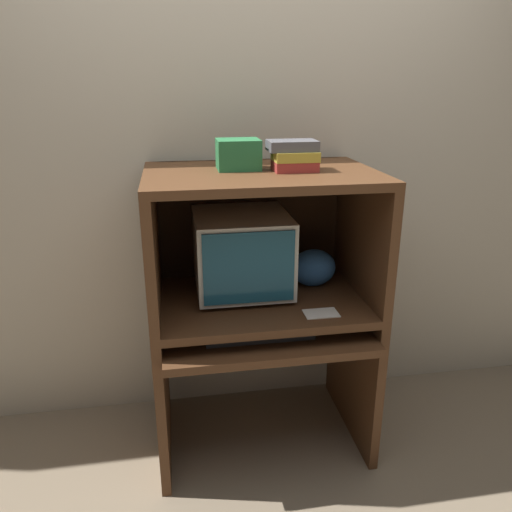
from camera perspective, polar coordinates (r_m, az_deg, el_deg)
ground_plane at (r=2.42m, az=2.01°, el=-24.44°), size 12.00×12.00×0.00m
wall_back at (r=2.48m, az=-1.02°, el=10.73°), size 6.00×0.06×2.60m
desk_base at (r=2.38m, az=0.75°, el=-12.70°), size 0.97×0.71×0.65m
desk_monitor_shelf at (r=2.27m, az=0.55°, el=-5.22°), size 0.97×0.66×0.10m
hutch_upper at (r=2.17m, az=0.43°, el=4.97°), size 0.97×0.66×0.57m
crt_monitor at (r=2.26m, az=-1.64°, el=0.45°), size 0.42×0.44×0.37m
keyboard at (r=2.13m, az=0.31°, el=-8.81°), size 0.45×0.14×0.03m
mouse at (r=2.20m, az=7.57°, el=-7.88°), size 0.07×0.05×0.03m
snack_bag at (r=2.37m, az=6.55°, el=-1.33°), size 0.21×0.16×0.18m
book_stack at (r=2.10m, az=4.35°, el=11.40°), size 0.20×0.14×0.12m
paper_card at (r=2.12m, az=7.45°, el=-6.51°), size 0.14×0.09×0.00m
storage_box at (r=2.13m, az=-2.04°, el=11.53°), size 0.18×0.15×0.12m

